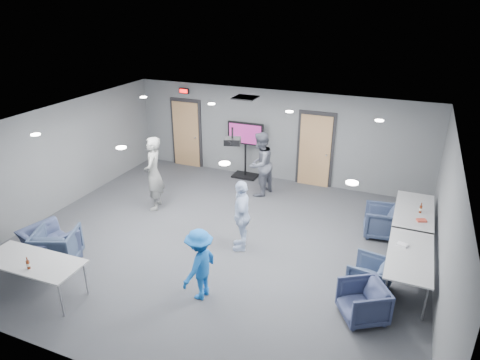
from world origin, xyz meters
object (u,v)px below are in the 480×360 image
at_px(chair_right_c, 363,302).
at_px(bottle_front, 28,265).
at_px(person_c, 242,215).
at_px(table_front_left, 32,263).
at_px(person_a, 154,174).
at_px(chair_right_a, 382,221).
at_px(table_right_a, 414,212).
at_px(table_right_b, 410,255).
at_px(person_b, 260,164).
at_px(chair_front_b, 49,245).
at_px(bottle_right, 421,209).
at_px(tv_stand, 245,147).
at_px(projector, 232,141).
at_px(chair_front_a, 57,246).
at_px(person_d, 200,264).
at_px(chair_right_b, 369,276).

bearing_deg(chair_right_c, bottle_front, -103.40).
distance_m(person_c, table_front_left, 4.14).
relative_size(person_c, bottle_front, 6.89).
distance_m(person_a, chair_right_a, 5.69).
bearing_deg(table_right_a, person_a, 98.16).
relative_size(table_right_a, table_right_b, 1.01).
relative_size(chair_right_c, table_front_left, 0.38).
bearing_deg(person_b, person_c, 25.33).
height_order(chair_front_b, bottle_right, bottle_right).
bearing_deg(table_right_b, chair_right_a, 19.83).
bearing_deg(table_right_a, tv_stand, 68.11).
distance_m(chair_front_b, projector, 4.42).
relative_size(chair_right_a, bottle_front, 3.37).
xyz_separation_m(chair_front_a, table_right_a, (6.74, 3.83, 0.31)).
height_order(person_d, chair_front_b, person_d).
height_order(chair_right_a, chair_front_a, chair_front_a).
bearing_deg(tv_stand, bottle_right, -22.19).
relative_size(chair_right_c, chair_front_b, 0.71).
bearing_deg(projector, person_d, -101.17).
relative_size(person_b, tv_stand, 1.05).
distance_m(person_c, chair_right_b, 2.86).
bearing_deg(chair_front_b, person_c, -135.00).
distance_m(person_b, person_d, 4.65).
bearing_deg(chair_front_a, bottle_right, -173.50).
relative_size(chair_front_b, bottle_front, 4.41).
distance_m(chair_right_b, tv_stand, 6.04).
distance_m(person_a, table_front_left, 3.90).
relative_size(person_d, projector, 3.48).
distance_m(bottle_front, bottle_right, 7.98).
height_order(person_c, chair_front_a, person_c).
height_order(person_a, chair_right_b, person_a).
height_order(chair_right_b, table_front_left, table_front_left).
bearing_deg(tv_stand, chair_right_c, -50.31).
bearing_deg(person_c, chair_right_c, 45.96).
distance_m(chair_right_b, chair_right_c, 0.82).
distance_m(chair_right_b, chair_front_a, 6.27).
bearing_deg(chair_front_a, projector, -167.26).
bearing_deg(person_a, projector, 52.56).
relative_size(person_d, table_front_left, 0.72).
distance_m(chair_right_a, bottle_front, 7.39).
relative_size(person_d, tv_stand, 0.81).
relative_size(person_a, person_b, 1.07).
bearing_deg(chair_right_b, projector, -91.87).
bearing_deg(person_b, table_right_b, 67.93).
distance_m(tv_stand, projector, 4.11).
relative_size(bottle_right, projector, 0.61).
distance_m(chair_right_a, tv_stand, 4.74).
distance_m(chair_right_a, bottle_right, 0.90).
relative_size(person_a, chair_front_a, 2.30).
height_order(table_front_left, projector, projector).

